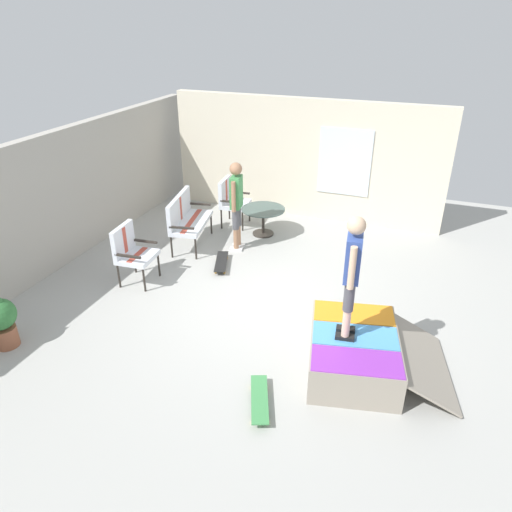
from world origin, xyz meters
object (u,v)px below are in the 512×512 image
(patio_table, at_px, (263,216))
(potted_plant, at_px, (0,318))
(patio_chair_by_wall, at_px, (131,249))
(patio_chair_near_house, at_px, (230,198))
(person_skater, at_px, (352,270))
(skateboard_by_bench, at_px, (221,262))
(patio_bench, at_px, (186,216))
(skate_ramp, at_px, (356,352))
(person_watching, at_px, (236,200))
(skateboard_spare, at_px, (260,399))

(patio_table, bearing_deg, potted_plant, 156.56)
(patio_chair_by_wall, relative_size, potted_plant, 1.11)
(patio_chair_near_house, distance_m, person_skater, 5.05)
(potted_plant, bearing_deg, skateboard_by_bench, -29.89)
(patio_bench, xyz_separation_m, patio_table, (1.00, -1.25, -0.21))
(skate_ramp, height_order, potted_plant, potted_plant)
(patio_chair_near_house, bearing_deg, patio_chair_by_wall, 168.34)
(person_skater, xyz_separation_m, skateboard_by_bench, (1.96, 2.65, -1.38))
(patio_bench, xyz_separation_m, patio_chair_by_wall, (-1.60, 0.18, -0.00))
(patio_table, height_order, skateboard_by_bench, patio_table)
(patio_chair_by_wall, relative_size, person_watching, 0.59)
(skate_ramp, relative_size, person_watching, 1.20)
(person_watching, bearing_deg, patio_table, -16.77)
(skateboard_spare, relative_size, potted_plant, 0.89)
(potted_plant, bearing_deg, patio_bench, -12.32)
(potted_plant, bearing_deg, person_watching, -24.73)
(patio_chair_by_wall, bearing_deg, patio_bench, -6.41)
(patio_chair_near_house, relative_size, patio_chair_by_wall, 1.00)
(skate_ramp, bearing_deg, person_skater, 106.03)
(patio_chair_by_wall, xyz_separation_m, skateboard_by_bench, (1.02, -1.19, -0.53))
(person_skater, bearing_deg, skateboard_spare, 142.94)
(patio_table, height_order, skateboard_spare, patio_table)
(patio_bench, relative_size, patio_chair_near_house, 1.31)
(skate_ramp, relative_size, person_skater, 1.28)
(patio_chair_near_house, bearing_deg, skateboard_by_bench, -161.68)
(skateboard_by_bench, bearing_deg, potted_plant, 150.11)
(patio_table, bearing_deg, patio_bench, 128.89)
(skate_ramp, xyz_separation_m, patio_chair_near_house, (3.73, 3.40, 0.35))
(patio_table, xyz_separation_m, potted_plant, (-4.77, 2.07, 0.06))
(person_skater, bearing_deg, skateboard_by_bench, 53.49)
(person_skater, xyz_separation_m, skateboard_spare, (-1.03, 0.78, -1.38))
(patio_chair_by_wall, relative_size, person_skater, 0.63)
(skate_ramp, relative_size, patio_table, 2.30)
(skate_ramp, height_order, skateboard_by_bench, skate_ramp)
(person_watching, distance_m, potted_plant, 4.40)
(patio_chair_by_wall, xyz_separation_m, potted_plant, (-2.17, 0.64, -0.15))
(skate_ramp, distance_m, potted_plant, 4.81)
(skate_ramp, bearing_deg, patio_chair_by_wall, 77.40)
(patio_bench, height_order, patio_chair_by_wall, same)
(patio_table, bearing_deg, person_watching, 163.23)
(skateboard_spare, bearing_deg, patio_table, 19.67)
(patio_bench, height_order, patio_chair_near_house, same)
(patio_table, xyz_separation_m, person_watching, (-0.81, 0.24, 0.61))
(patio_bench, relative_size, skateboard_by_bench, 1.63)
(skateboard_by_bench, bearing_deg, patio_chair_near_house, 18.32)
(skateboard_spare, distance_m, potted_plant, 3.73)
(person_watching, bearing_deg, person_skater, -135.83)
(skateboard_by_bench, height_order, potted_plant, potted_plant)
(patio_chair_near_house, distance_m, person_watching, 1.27)
(patio_bench, height_order, person_watching, person_watching)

